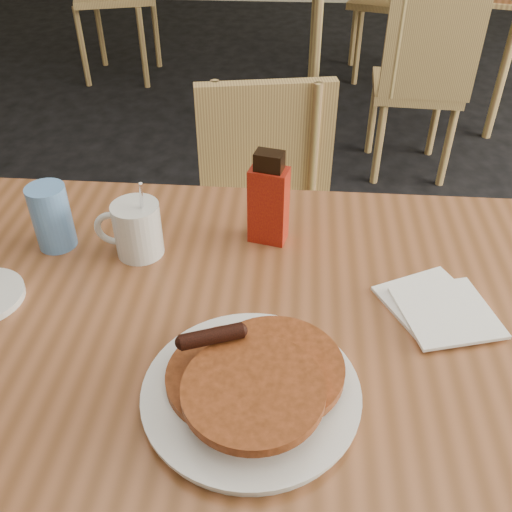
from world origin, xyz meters
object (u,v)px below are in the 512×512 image
(coffee_mug, at_px, (136,229))
(blue_tumbler, at_px, (52,217))
(syrup_bottle, at_px, (269,201))
(chair_neighbor_near, at_px, (422,74))
(main_table, at_px, (241,350))
(pancake_plate, at_px, (252,386))
(chair_main_far, at_px, (263,211))

(coffee_mug, height_order, blue_tumbler, coffee_mug)
(syrup_bottle, bearing_deg, chair_neighbor_near, 83.11)
(main_table, bearing_deg, syrup_bottle, 83.33)
(pancake_plate, height_order, coffee_mug, coffee_mug)
(syrup_bottle, xyz_separation_m, blue_tumbler, (-0.39, -0.05, -0.02))
(blue_tumbler, bearing_deg, main_table, -29.60)
(main_table, bearing_deg, chair_main_far, 90.43)
(chair_neighbor_near, height_order, syrup_bottle, syrup_bottle)
(main_table, relative_size, blue_tumbler, 10.98)
(main_table, distance_m, blue_tumbler, 0.42)
(chair_neighbor_near, height_order, blue_tumbler, blue_tumbler)
(chair_main_far, height_order, chair_neighbor_near, chair_neighbor_near)
(main_table, distance_m, pancake_plate, 0.14)
(chair_main_far, height_order, blue_tumbler, blue_tumbler)
(chair_main_far, bearing_deg, main_table, -99.69)
(chair_neighbor_near, xyz_separation_m, pancake_plate, (-0.59, -1.97, 0.27))
(chair_main_far, xyz_separation_m, chair_neighbor_near, (0.62, 1.12, 0.00))
(chair_main_far, relative_size, blue_tumbler, 6.86)
(pancake_plate, relative_size, syrup_bottle, 1.65)
(chair_neighbor_near, bearing_deg, main_table, -104.12)
(chair_main_far, bearing_deg, chair_neighbor_near, 50.73)
(main_table, relative_size, pancake_plate, 4.50)
(pancake_plate, relative_size, blue_tumbler, 2.44)
(chair_neighbor_near, distance_m, coffee_mug, 1.87)
(chair_neighbor_near, relative_size, blue_tumbler, 6.91)
(chair_main_far, height_order, coffee_mug, coffee_mug)
(coffee_mug, height_order, syrup_bottle, syrup_bottle)
(main_table, height_order, coffee_mug, coffee_mug)
(pancake_plate, distance_m, syrup_bottle, 0.38)
(main_table, distance_m, syrup_bottle, 0.28)
(chair_neighbor_near, relative_size, coffee_mug, 5.31)
(main_table, relative_size, chair_main_far, 1.60)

